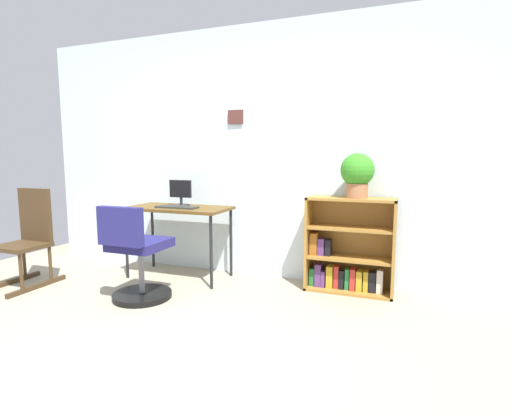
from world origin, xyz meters
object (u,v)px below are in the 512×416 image
Objects in this scene: desk at (178,213)px; monitor at (181,193)px; office_chair at (137,259)px; bookshelf_low at (348,250)px; potted_plant_on_shelf at (357,173)px; keyboard at (177,207)px; rocking_chair at (28,237)px.

desk is 0.22m from monitor.
bookshelf_low is (1.69, 0.94, 0.01)m from office_chair.
desk is 2.63× the size of potted_plant_on_shelf.
desk is at bearing 91.71° from office_chair.
monitor reaches higher than desk.
keyboard is 1.74m from bookshelf_low.
desk is 1.20× the size of bookshelf_low.
potted_plant_on_shelf is at bearing 26.73° from office_chair.
desk is at bearing 29.86° from rocking_chair.
potted_plant_on_shelf reaches higher than desk.
rocking_chair reaches higher than keyboard.
keyboard reaches higher than desk.
potted_plant_on_shelf is at bearing 16.21° from rocking_chair.
monitor reaches higher than keyboard.
bookshelf_low is 2.19× the size of potted_plant_on_shelf.
monitor is at bearing -176.10° from bookshelf_low.
keyboard is 0.75m from office_chair.
potted_plant_on_shelf is (1.74, 0.24, 0.36)m from keyboard.
bookshelf_low is 0.73m from potted_plant_on_shelf.
keyboard is at bearing -71.14° from monitor.
monitor is 0.67× the size of potted_plant_on_shelf.
monitor is 0.96m from office_chair.
monitor is 1.81m from bookshelf_low.
desk is 1.24× the size of office_chair.
bookshelf_low reaches higher than office_chair.
keyboard is at bearing 88.78° from office_chair.
office_chair is at bearing -91.22° from keyboard.
potted_plant_on_shelf reaches higher than keyboard.
monitor is 0.22m from keyboard.
rocking_chair reaches higher than office_chair.
potted_plant_on_shelf is (1.76, 0.89, 0.74)m from office_chair.
potted_plant_on_shelf reaches higher than rocking_chair.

